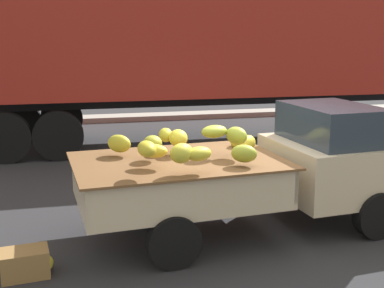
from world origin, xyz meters
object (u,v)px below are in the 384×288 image
(fallen_banana_bunch_near_tailgate, at_px, (41,263))
(semi_trailer, at_px, (204,40))
(produce_crate, at_px, (25,263))
(pickup_truck, at_px, (305,163))

(fallen_banana_bunch_near_tailgate, bearing_deg, semi_trailer, 61.09)
(produce_crate, bearing_deg, fallen_banana_bunch_near_tailgate, 23.74)
(fallen_banana_bunch_near_tailgate, xyz_separation_m, produce_crate, (-0.17, -0.07, 0.05))
(pickup_truck, height_order, fallen_banana_bunch_near_tailgate, pickup_truck)
(fallen_banana_bunch_near_tailgate, height_order, produce_crate, produce_crate)
(pickup_truck, height_order, produce_crate, pickup_truck)
(semi_trailer, bearing_deg, pickup_truck, -89.64)
(pickup_truck, xyz_separation_m, fallen_banana_bunch_near_tailgate, (-3.60, -0.75, -0.78))
(pickup_truck, height_order, semi_trailer, semi_trailer)
(semi_trailer, height_order, produce_crate, semi_trailer)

